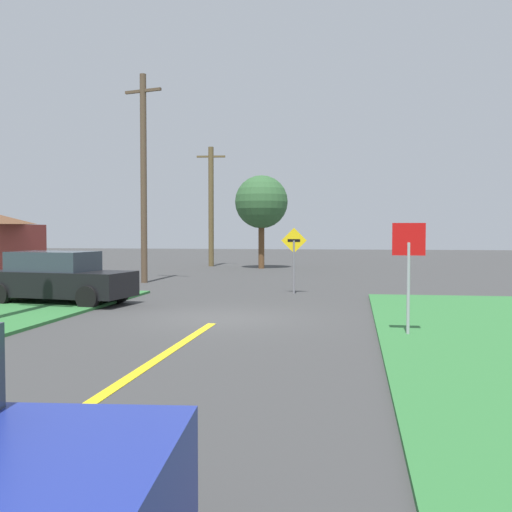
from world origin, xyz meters
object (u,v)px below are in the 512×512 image
object	(u,v)px
oak_tree_left	(261,202)
parked_car_near_building	(58,278)
utility_pole_mid	(144,176)
stop_sign	(409,258)
direction_sign	(294,253)
utility_pole_far	(211,205)

from	to	relation	value
oak_tree_left	parked_car_near_building	bearing A→B (deg)	-100.45
oak_tree_left	utility_pole_mid	bearing A→B (deg)	-107.85
parked_car_near_building	oak_tree_left	bearing A→B (deg)	87.85
stop_sign	direction_sign	xyz separation A→B (m)	(-3.25, 8.77, -0.22)
stop_sign	parked_car_near_building	world-z (taller)	stop_sign
parked_car_near_building	utility_pole_far	bearing A→B (deg)	98.23
stop_sign	utility_pole_mid	distance (m)	16.38
stop_sign	direction_sign	bearing A→B (deg)	-67.93
parked_car_near_building	utility_pole_mid	xyz separation A→B (m)	(-0.02, 8.03, 3.82)
stop_sign	direction_sign	size ratio (longest dim) A/B	1.03
stop_sign	parked_car_near_building	bearing A→B (deg)	-22.32
parked_car_near_building	utility_pole_far	world-z (taller)	utility_pole_far
parked_car_near_building	oak_tree_left	size ratio (longest dim) A/B	0.84
parked_car_near_building	oak_tree_left	xyz separation A→B (m)	(3.50, 18.97, 3.14)
stop_sign	parked_car_near_building	xyz separation A→B (m)	(-10.10, 4.50, -0.88)
parked_car_near_building	oak_tree_left	world-z (taller)	oak_tree_left
stop_sign	direction_sign	world-z (taller)	stop_sign
direction_sign	oak_tree_left	xyz separation A→B (m)	(-3.35, 14.70, 2.48)
direction_sign	utility_pole_far	bearing A→B (deg)	112.53
parked_car_near_building	utility_pole_far	size ratio (longest dim) A/B	0.62
parked_car_near_building	utility_pole_mid	size ratio (longest dim) A/B	0.52
direction_sign	utility_pole_mid	bearing A→B (deg)	151.27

